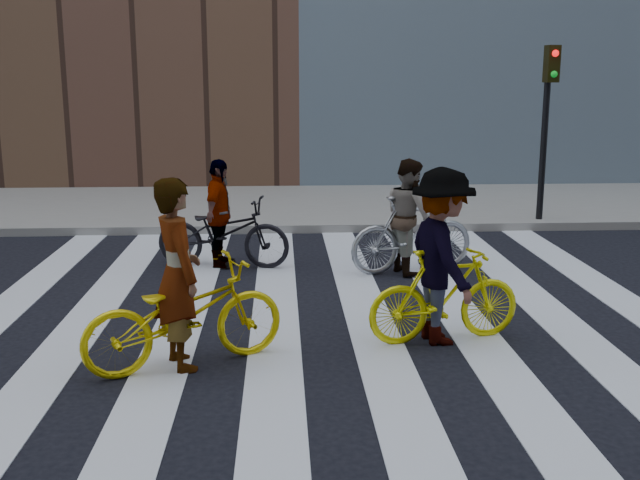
{
  "coord_description": "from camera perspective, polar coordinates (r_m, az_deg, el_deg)",
  "views": [
    {
      "loc": [
        -0.47,
        -8.23,
        2.79
      ],
      "look_at": [
        -0.02,
        0.3,
        0.91
      ],
      "focal_mm": 42.0,
      "sensor_mm": 36.0,
      "label": 1
    }
  ],
  "objects": [
    {
      "name": "bike_silver_mid",
      "position": [
        10.85,
        7.05,
        0.47
      ],
      "size": [
        1.96,
        1.01,
        1.13
      ],
      "primitive_type": "imported",
      "rotation": [
        0.0,
        0.0,
        1.84
      ],
      "color": "#A2A5AC",
      "rests_on": "ground"
    },
    {
      "name": "bike_yellow_right",
      "position": [
        8.08,
        9.49,
        -4.18
      ],
      "size": [
        1.75,
        0.8,
        1.02
      ],
      "primitive_type": "imported",
      "rotation": [
        0.0,
        0.0,
        1.76
      ],
      "color": "#FAF30D",
      "rests_on": "ground"
    },
    {
      "name": "zebra_crosswalk",
      "position": [
        8.71,
        0.21,
        -6.26
      ],
      "size": [
        8.25,
        10.0,
        0.01
      ],
      "color": "white",
      "rests_on": "ground"
    },
    {
      "name": "sidewalk_far",
      "position": [
        15.97,
        -1.32,
        2.61
      ],
      "size": [
        100.0,
        5.0,
        0.15
      ],
      "primitive_type": "cube",
      "color": "gray",
      "rests_on": "ground"
    },
    {
      "name": "rider_mid",
      "position": [
        10.8,
        6.82,
        1.82
      ],
      "size": [
        0.82,
        0.94,
        1.65
      ],
      "primitive_type": "imported",
      "rotation": [
        0.0,
        0.0,
        1.84
      ],
      "color": "slate",
      "rests_on": "ground"
    },
    {
      "name": "rider_right",
      "position": [
        7.96,
        9.25,
        -1.24
      ],
      "size": [
        0.91,
        1.32,
        1.87
      ],
      "primitive_type": "imported",
      "rotation": [
        0.0,
        0.0,
        1.76
      ],
      "color": "slate",
      "rests_on": "ground"
    },
    {
      "name": "rider_rear",
      "position": [
        11.12,
        -7.7,
        1.99
      ],
      "size": [
        0.57,
        1.0,
        1.61
      ],
      "primitive_type": "imported",
      "rotation": [
        0.0,
        0.0,
        1.38
      ],
      "color": "slate",
      "rests_on": "ground"
    },
    {
      "name": "rider_left",
      "position": [
        7.3,
        -10.8,
        -2.57
      ],
      "size": [
        0.69,
        0.81,
        1.87
      ],
      "primitive_type": "imported",
      "rotation": [
        0.0,
        0.0,
        2.0
      ],
      "color": "slate",
      "rests_on": "ground"
    },
    {
      "name": "traffic_signal",
      "position": [
        14.41,
        16.96,
        9.84
      ],
      "size": [
        0.22,
        0.42,
        3.33
      ],
      "color": "black",
      "rests_on": "ground"
    },
    {
      "name": "bike_dark_rear",
      "position": [
        11.17,
        -7.4,
        0.58
      ],
      "size": [
        2.09,
        1.07,
        1.05
      ],
      "primitive_type": "imported",
      "rotation": [
        0.0,
        0.0,
        1.38
      ],
      "color": "black",
      "rests_on": "ground"
    },
    {
      "name": "bike_yellow_left",
      "position": [
        7.41,
        -10.29,
        -5.62
      ],
      "size": [
        2.12,
        1.47,
        1.05
      ],
      "primitive_type": "imported",
      "rotation": [
        0.0,
        0.0,
        2.0
      ],
      "color": "yellow",
      "rests_on": "ground"
    },
    {
      "name": "ground",
      "position": [
        8.71,
        0.21,
        -6.3
      ],
      "size": [
        100.0,
        100.0,
        0.0
      ],
      "primitive_type": "plane",
      "color": "black",
      "rests_on": "ground"
    }
  ]
}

